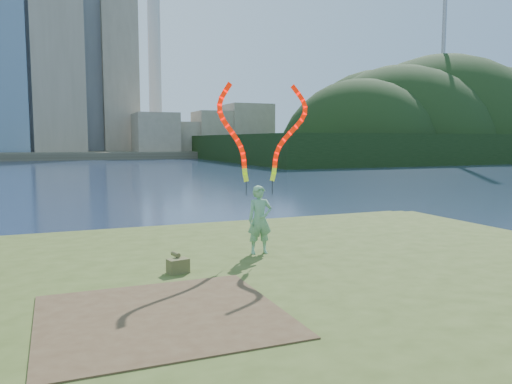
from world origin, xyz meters
name	(u,v)px	position (x,y,z in m)	size (l,w,h in m)	color
ground	(235,290)	(0.00, 0.00, 0.00)	(320.00, 320.00, 0.00)	#192640
grassy_knoll	(281,308)	(0.00, -2.30, 0.34)	(20.00, 18.00, 0.80)	#3C4C1B
dirt_patch	(162,315)	(-2.20, -3.20, 0.81)	(3.20, 3.00, 0.02)	#47331E
far_shore	(72,154)	(0.00, 95.00, 0.60)	(320.00, 40.00, 1.20)	#474234
wooded_hill	(437,158)	(59.57, 59.96, 0.16)	(78.00, 50.00, 63.00)	black
woman_with_ribbons	(260,184)	(0.48, -0.19, 2.26)	(1.96, 0.39, 3.84)	#187629
canvas_bag	(178,265)	(-1.48, -1.11, 0.94)	(0.40, 0.45, 0.34)	brown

